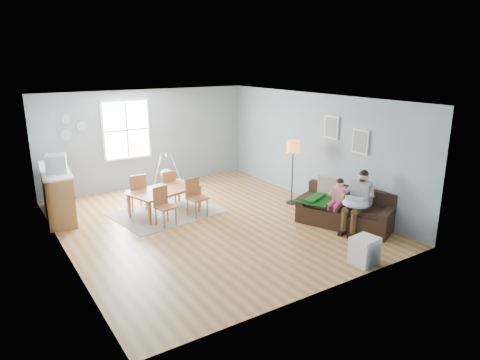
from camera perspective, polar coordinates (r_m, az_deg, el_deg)
room at (r=8.94m, az=-4.37°, el=8.92°), size 8.40×9.40×3.90m
window at (r=11.97m, az=-14.90°, el=6.47°), size 1.32×0.08×1.62m
pictures at (r=10.01m, az=13.87°, el=5.95°), size 0.05×1.34×0.74m
wall_plates at (r=11.60m, az=-21.58°, el=6.51°), size 0.67×0.02×0.66m
sofa at (r=9.57m, az=13.96°, el=-4.24°), size 1.55×2.15×0.80m
green_throw at (r=9.65m, az=10.23°, el=-2.42°), size 1.14×1.07×0.04m
beige_pillow at (r=9.78m, az=11.72°, el=-0.91°), size 0.34×0.48×0.47m
father at (r=9.24m, az=15.47°, el=-2.47°), size 0.94×0.60×1.27m
nursing_pillow at (r=9.13m, az=15.16°, el=-3.04°), size 0.73×0.72×0.22m
infant at (r=9.11m, az=14.98°, el=-2.50°), size 0.27×0.36×0.14m
toddler at (r=9.44m, az=12.90°, el=-1.88°), size 0.56×0.42×0.83m
floor_lamp at (r=10.49m, az=7.09°, el=3.74°), size 0.32×0.32×1.59m
storage_cube at (r=7.92m, az=16.21°, el=-9.03°), size 0.48×0.43×0.49m
rug at (r=10.24m, az=-9.73°, el=-4.29°), size 2.57×2.10×0.01m
dining_table at (r=10.15m, az=-9.80°, el=-2.78°), size 1.84×1.34×0.58m
chair_sw at (r=9.41m, az=-10.18°, el=-3.12°), size 0.45×0.45×0.85m
chair_se at (r=9.84m, az=-6.01°, el=-1.97°), size 0.46×0.46×0.88m
chair_nw at (r=10.36m, az=-13.56°, el=-1.32°), size 0.42×0.42×0.91m
chair_ne at (r=10.77m, az=-9.62°, el=-0.66°), size 0.39×0.39×0.84m
counter at (r=10.55m, az=-23.17°, el=-1.53°), size 0.80×2.07×1.13m
monitor at (r=9.99m, az=-23.36°, el=2.02°), size 0.49×0.48×0.39m
baby_swing at (r=12.22m, az=-9.74°, el=0.99°), size 1.13×1.15×0.91m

